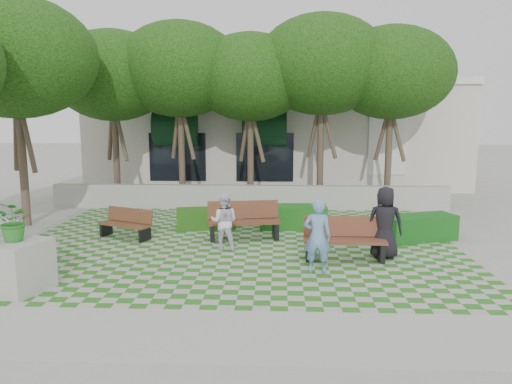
{
  "coord_description": "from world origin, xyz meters",
  "views": [
    {
      "loc": [
        1.14,
        -12.44,
        3.65
      ],
      "look_at": [
        0.5,
        1.5,
        1.4
      ],
      "focal_mm": 35.0,
      "sensor_mm": 36.0,
      "label": 1
    }
  ],
  "objects_px": {
    "person_blue": "(317,236)",
    "person_white": "(224,221)",
    "hedge_midleft": "(206,218)",
    "hedge_east": "(419,228)",
    "bench_west": "(126,224)",
    "bench_east": "(344,239)",
    "hedge_midright": "(293,217)",
    "person_dark": "(385,223)",
    "planter_front": "(17,255)",
    "bench_mid": "(244,221)"
  },
  "relations": [
    {
      "from": "planter_front",
      "to": "hedge_east",
      "type": "bearing_deg",
      "value": 25.91
    },
    {
      "from": "hedge_midleft",
      "to": "person_dark",
      "type": "bearing_deg",
      "value": -31.19
    },
    {
      "from": "bench_east",
      "to": "hedge_midright",
      "type": "bearing_deg",
      "value": 110.59
    },
    {
      "from": "hedge_east",
      "to": "bench_east",
      "type": "bearing_deg",
      "value": -140.05
    },
    {
      "from": "person_blue",
      "to": "person_dark",
      "type": "xyz_separation_m",
      "value": [
        1.78,
        1.28,
        0.05
      ]
    },
    {
      "from": "hedge_east",
      "to": "person_blue",
      "type": "height_order",
      "value": "person_blue"
    },
    {
      "from": "person_dark",
      "to": "planter_front",
      "type": "bearing_deg",
      "value": 24.77
    },
    {
      "from": "hedge_east",
      "to": "person_white",
      "type": "height_order",
      "value": "person_white"
    },
    {
      "from": "hedge_midleft",
      "to": "person_blue",
      "type": "xyz_separation_m",
      "value": [
        3.18,
        -4.28,
        0.54
      ]
    },
    {
      "from": "hedge_midright",
      "to": "bench_east",
      "type": "bearing_deg",
      "value": -70.41
    },
    {
      "from": "hedge_midright",
      "to": "person_blue",
      "type": "distance_m",
      "value": 4.46
    },
    {
      "from": "bench_west",
      "to": "person_blue",
      "type": "relative_size",
      "value": 0.99
    },
    {
      "from": "bench_west",
      "to": "hedge_east",
      "type": "xyz_separation_m",
      "value": [
        8.48,
        0.14,
        -0.05
      ]
    },
    {
      "from": "bench_mid",
      "to": "bench_west",
      "type": "relative_size",
      "value": 1.26
    },
    {
      "from": "bench_west",
      "to": "hedge_east",
      "type": "bearing_deg",
      "value": 25.13
    },
    {
      "from": "hedge_east",
      "to": "hedge_midright",
      "type": "xyz_separation_m",
      "value": [
        -3.58,
        1.3,
        0.0
      ]
    },
    {
      "from": "bench_east",
      "to": "bench_west",
      "type": "bearing_deg",
      "value": 163.85
    },
    {
      "from": "bench_west",
      "to": "hedge_midright",
      "type": "distance_m",
      "value": 5.1
    },
    {
      "from": "hedge_midright",
      "to": "bench_mid",
      "type": "bearing_deg",
      "value": -136.48
    },
    {
      "from": "person_dark",
      "to": "person_white",
      "type": "relative_size",
      "value": 1.19
    },
    {
      "from": "hedge_east",
      "to": "person_blue",
      "type": "xyz_separation_m",
      "value": [
        -3.16,
        -3.11,
        0.5
      ]
    },
    {
      "from": "hedge_midright",
      "to": "person_white",
      "type": "xyz_separation_m",
      "value": [
        -1.9,
        -2.55,
        0.4
      ]
    },
    {
      "from": "person_blue",
      "to": "person_white",
      "type": "bearing_deg",
      "value": -32.43
    },
    {
      "from": "hedge_midright",
      "to": "planter_front",
      "type": "bearing_deg",
      "value": -134.66
    },
    {
      "from": "bench_mid",
      "to": "hedge_east",
      "type": "distance_m",
      "value": 5.05
    },
    {
      "from": "hedge_east",
      "to": "person_dark",
      "type": "bearing_deg",
      "value": -127.02
    },
    {
      "from": "hedge_midleft",
      "to": "planter_front",
      "type": "height_order",
      "value": "planter_front"
    },
    {
      "from": "bench_west",
      "to": "person_blue",
      "type": "xyz_separation_m",
      "value": [
        5.32,
        -2.98,
        0.45
      ]
    },
    {
      "from": "bench_west",
      "to": "person_dark",
      "type": "xyz_separation_m",
      "value": [
        7.1,
        -1.7,
        0.5
      ]
    },
    {
      "from": "bench_west",
      "to": "hedge_midright",
      "type": "relative_size",
      "value": 0.82
    },
    {
      "from": "bench_mid",
      "to": "planter_front",
      "type": "relative_size",
      "value": 1.15
    },
    {
      "from": "person_white",
      "to": "person_blue",
      "type": "bearing_deg",
      "value": 147.79
    },
    {
      "from": "bench_mid",
      "to": "hedge_midright",
      "type": "bearing_deg",
      "value": 33.81
    },
    {
      "from": "hedge_midright",
      "to": "planter_front",
      "type": "xyz_separation_m",
      "value": [
        -5.79,
        -5.86,
        0.4
      ]
    },
    {
      "from": "bench_east",
      "to": "bench_west",
      "type": "relative_size",
      "value": 1.18
    },
    {
      "from": "hedge_east",
      "to": "hedge_midleft",
      "type": "relative_size",
      "value": 1.14
    },
    {
      "from": "bench_west",
      "to": "hedge_midright",
      "type": "height_order",
      "value": "bench_west"
    },
    {
      "from": "bench_west",
      "to": "hedge_east",
      "type": "distance_m",
      "value": 8.48
    },
    {
      "from": "person_blue",
      "to": "hedge_east",
      "type": "bearing_deg",
      "value": -129.11
    },
    {
      "from": "hedge_midright",
      "to": "hedge_midleft",
      "type": "distance_m",
      "value": 2.76
    },
    {
      "from": "hedge_midleft",
      "to": "hedge_east",
      "type": "bearing_deg",
      "value": -10.46
    },
    {
      "from": "bench_east",
      "to": "hedge_east",
      "type": "xyz_separation_m",
      "value": [
        2.4,
        2.01,
        -0.15
      ]
    },
    {
      "from": "bench_east",
      "to": "planter_front",
      "type": "height_order",
      "value": "planter_front"
    },
    {
      "from": "hedge_midright",
      "to": "hedge_midleft",
      "type": "xyz_separation_m",
      "value": [
        -2.76,
        -0.14,
        -0.05
      ]
    },
    {
      "from": "person_white",
      "to": "hedge_east",
      "type": "bearing_deg",
      "value": -160.71
    },
    {
      "from": "hedge_east",
      "to": "person_blue",
      "type": "relative_size",
      "value": 1.21
    },
    {
      "from": "bench_mid",
      "to": "bench_west",
      "type": "bearing_deg",
      "value": 171.12
    },
    {
      "from": "bench_mid",
      "to": "person_white",
      "type": "relative_size",
      "value": 1.41
    },
    {
      "from": "hedge_east",
      "to": "bench_west",
      "type": "bearing_deg",
      "value": -179.08
    },
    {
      "from": "hedge_east",
      "to": "person_white",
      "type": "distance_m",
      "value": 5.64
    }
  ]
}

